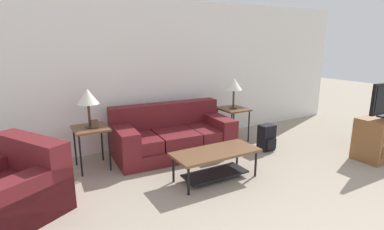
{
  "coord_description": "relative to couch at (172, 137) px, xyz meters",
  "views": [
    {
      "loc": [
        -2.13,
        -0.2,
        1.85
      ],
      "look_at": [
        0.03,
        3.54,
        0.8
      ],
      "focal_mm": 28.0,
      "sensor_mm": 36.0,
      "label": 1
    }
  ],
  "objects": [
    {
      "name": "wall_back",
      "position": [
        -0.0,
        0.66,
        1.01
      ],
      "size": [
        9.13,
        0.06,
        2.6
      ],
      "color": "white",
      "rests_on": "ground_plane"
    },
    {
      "name": "couch",
      "position": [
        0.0,
        0.0,
        0.0
      ],
      "size": [
        2.01,
        1.09,
        0.82
      ],
      "color": "maroon",
      "rests_on": "ground_plane"
    },
    {
      "name": "armchair",
      "position": [
        -2.39,
        -0.79,
        -0.01
      ],
      "size": [
        1.41,
        1.43,
        0.8
      ],
      "color": "maroon",
      "rests_on": "ground_plane"
    },
    {
      "name": "coffee_table",
      "position": [
        0.07,
        -1.2,
        0.01
      ],
      "size": [
        1.21,
        0.54,
        0.41
      ],
      "color": "brown",
      "rests_on": "ground_plane"
    },
    {
      "name": "side_table_left",
      "position": [
        -1.32,
        0.04,
        0.27
      ],
      "size": [
        0.49,
        0.54,
        0.64
      ],
      "color": "brown",
      "rests_on": "ground_plane"
    },
    {
      "name": "side_table_right",
      "position": [
        1.31,
        0.04,
        0.27
      ],
      "size": [
        0.49,
        0.54,
        0.64
      ],
      "color": "brown",
      "rests_on": "ground_plane"
    },
    {
      "name": "table_lamp_left",
      "position": [
        -1.32,
        0.04,
        0.79
      ],
      "size": [
        0.31,
        0.31,
        0.57
      ],
      "color": "#472D1E",
      "rests_on": "side_table_left"
    },
    {
      "name": "table_lamp_right",
      "position": [
        1.31,
        0.04,
        0.79
      ],
      "size": [
        0.31,
        0.31,
        0.57
      ],
      "color": "#472D1E",
      "rests_on": "side_table_right"
    },
    {
      "name": "backpack",
      "position": [
        1.5,
        -0.69,
        -0.07
      ],
      "size": [
        0.26,
        0.28,
        0.46
      ],
      "color": "black",
      "rests_on": "ground_plane"
    },
    {
      "name": "picture_frame",
      "position": [
        -1.27,
        -0.04,
        0.41
      ],
      "size": [
        0.1,
        0.04,
        0.13
      ],
      "color": "#4C3828",
      "rests_on": "side_table_left"
    }
  ]
}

